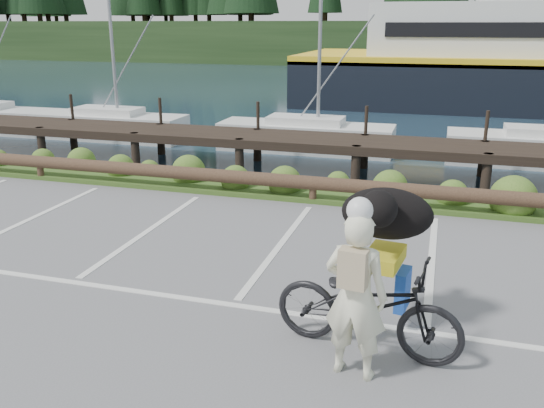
{
  "coord_description": "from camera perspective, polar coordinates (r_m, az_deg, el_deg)",
  "views": [
    {
      "loc": [
        2.57,
        -7.17,
        3.76
      ],
      "look_at": [
        0.16,
        0.92,
        1.1
      ],
      "focal_mm": 38.0,
      "sensor_mm": 36.0,
      "label": 1
    }
  ],
  "objects": [
    {
      "name": "ground",
      "position": [
        8.5,
        -2.86,
        -8.8
      ],
      "size": [
        72.0,
        72.0,
        0.0
      ],
      "primitive_type": "plane",
      "color": "#5D5C5F"
    },
    {
      "name": "harbor_backdrop",
      "position": [
        85.75,
        15.59,
        14.37
      ],
      "size": [
        170.0,
        160.0,
        30.0
      ],
      "color": "#172A39",
      "rests_on": "ground"
    },
    {
      "name": "vegetation_strip",
      "position": [
        13.27,
        4.72,
        1.19
      ],
      "size": [
        34.0,
        1.6,
        0.1
      ],
      "primitive_type": "cube",
      "color": "#3D5B21",
      "rests_on": "ground"
    },
    {
      "name": "log_rail",
      "position": [
        12.62,
        4.05,
        0.11
      ],
      "size": [
        32.0,
        0.3,
        0.6
      ],
      "primitive_type": null,
      "color": "#443021",
      "rests_on": "ground"
    },
    {
      "name": "bicycle",
      "position": [
        6.95,
        9.42,
        -9.88
      ],
      "size": [
        2.34,
        1.09,
        1.19
      ],
      "primitive_type": "imported",
      "rotation": [
        0.0,
        0.0,
        1.43
      ],
      "color": "black",
      "rests_on": "ground"
    },
    {
      "name": "cyclist",
      "position": [
        6.34,
        8.29,
        -9.01
      ],
      "size": [
        0.75,
        0.55,
        1.91
      ],
      "primitive_type": "imported",
      "rotation": [
        0.0,
        0.0,
        3.0
      ],
      "color": "#EEEDC9",
      "rests_on": "ground"
    },
    {
      "name": "dog",
      "position": [
        7.25,
        11.32,
        -0.94
      ],
      "size": [
        0.71,
        1.2,
        0.65
      ],
      "primitive_type": "ellipsoid",
      "rotation": [
        0.0,
        0.0,
        1.43
      ],
      "color": "black",
      "rests_on": "bicycle"
    }
  ]
}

